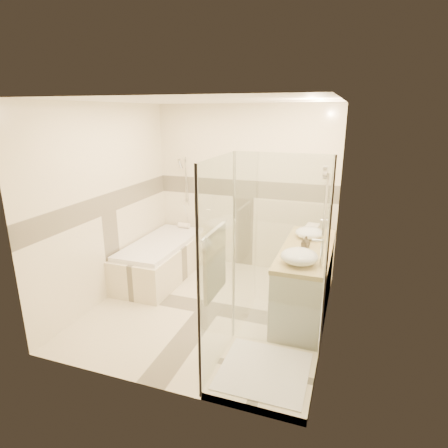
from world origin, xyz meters
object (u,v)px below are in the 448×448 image
(amenity_bottle_b, at_px, (306,242))
(vanity, at_px, (305,280))
(vessel_sink_far, at_px, (299,256))
(bathtub, at_px, (162,257))
(vessel_sink_near, at_px, (310,233))
(amenity_bottle_a, at_px, (305,244))
(shower_enclosure, at_px, (255,324))

(amenity_bottle_b, bearing_deg, vanity, -31.98)
(vessel_sink_far, bearing_deg, bathtub, 157.70)
(vanity, relative_size, vessel_sink_near, 4.58)
(vanity, distance_m, amenity_bottle_b, 0.49)
(vessel_sink_near, height_order, amenity_bottle_a, amenity_bottle_a)
(shower_enclosure, relative_size, vessel_sink_far, 5.15)
(vanity, bearing_deg, shower_enclosure, -102.97)
(shower_enclosure, distance_m, vessel_sink_far, 0.90)
(vessel_sink_near, relative_size, amenity_bottle_a, 2.41)
(bathtub, distance_m, amenity_bottle_a, 2.26)
(shower_enclosure, xyz_separation_m, vessel_sink_far, (0.27, 0.75, 0.42))
(bathtub, bearing_deg, shower_enclosure, -41.10)
(amenity_bottle_a, bearing_deg, shower_enclosure, -103.16)
(vessel_sink_far, distance_m, amenity_bottle_b, 0.54)
(shower_enclosure, height_order, vessel_sink_near, shower_enclosure)
(vanity, bearing_deg, amenity_bottle_b, 148.02)
(vanity, relative_size, shower_enclosure, 0.79)
(vessel_sink_near, distance_m, amenity_bottle_a, 0.45)
(vanity, bearing_deg, amenity_bottle_a, -100.88)
(bathtub, bearing_deg, vessel_sink_far, -22.30)
(shower_enclosure, distance_m, amenity_bottle_a, 1.27)
(vessel_sink_near, distance_m, vessel_sink_far, 0.87)
(bathtub, height_order, amenity_bottle_b, amenity_bottle_b)
(vanity, height_order, amenity_bottle_a, amenity_bottle_a)
(bathtub, distance_m, amenity_bottle_b, 2.24)
(shower_enclosure, bearing_deg, amenity_bottle_b, 78.00)
(vanity, bearing_deg, vessel_sink_near, 93.29)
(vessel_sink_near, bearing_deg, vanity, -86.71)
(vessel_sink_far, height_order, amenity_bottle_b, vessel_sink_far)
(shower_enclosure, relative_size, vessel_sink_near, 5.77)
(vanity, relative_size, amenity_bottle_a, 11.05)
(bathtub, relative_size, vessel_sink_far, 4.29)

